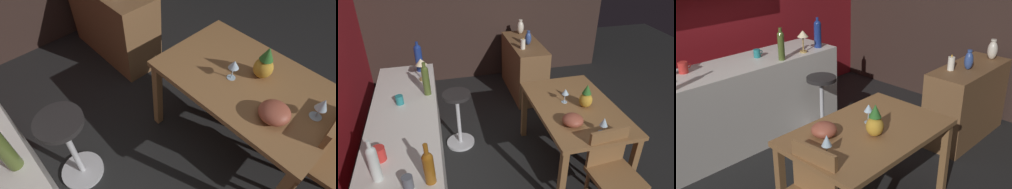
% 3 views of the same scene
% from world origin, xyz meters
% --- Properties ---
extents(ground_plane, '(9.00, 9.00, 0.00)m').
position_xyz_m(ground_plane, '(0.00, 0.00, 0.00)').
color(ground_plane, black).
extents(wall_side_right, '(0.10, 4.40, 2.60)m').
position_xyz_m(wall_side_right, '(2.55, 0.30, 1.30)').
color(wall_side_right, '#33231E').
rests_on(wall_side_right, ground_plane).
extents(dining_table, '(1.27, 0.82, 0.74)m').
position_xyz_m(dining_table, '(0.09, -0.34, 0.65)').
color(dining_table, olive).
rests_on(dining_table, ground_plane).
extents(kitchen_counter, '(2.10, 0.60, 0.90)m').
position_xyz_m(kitchen_counter, '(0.12, 1.35, 0.45)').
color(kitchen_counter, silver).
rests_on(kitchen_counter, ground_plane).
extents(sideboard_cabinet, '(1.10, 0.44, 0.82)m').
position_xyz_m(sideboard_cabinet, '(1.80, -0.30, 0.41)').
color(sideboard_cabinet, brown).
rests_on(sideboard_cabinet, ground_plane).
extents(chair_near_window, '(0.43, 0.43, 0.86)m').
position_xyz_m(chair_near_window, '(-0.62, -0.38, 0.49)').
color(chair_near_window, olive).
rests_on(chair_near_window, ground_plane).
extents(bar_stool, '(0.34, 0.34, 0.71)m').
position_xyz_m(bar_stool, '(0.71, 0.83, 0.38)').
color(bar_stool, '#262323').
rests_on(bar_stool, ground_plane).
extents(wine_glass_left, '(0.08, 0.08, 0.16)m').
position_xyz_m(wine_glass_left, '(-0.38, -0.37, 0.85)').
color(wine_glass_left, silver).
rests_on(wine_glass_left, dining_table).
extents(wine_glass_right, '(0.07, 0.07, 0.16)m').
position_xyz_m(wine_glass_right, '(0.19, -0.25, 0.86)').
color(wine_glass_right, silver).
rests_on(wine_glass_right, dining_table).
extents(pineapple_centerpiece, '(0.13, 0.13, 0.25)m').
position_xyz_m(pineapple_centerpiece, '(0.06, -0.42, 0.85)').
color(pineapple_centerpiece, gold).
rests_on(pineapple_centerpiece, dining_table).
extents(fruit_bowl, '(0.19, 0.19, 0.11)m').
position_xyz_m(fruit_bowl, '(-0.20, -0.16, 0.79)').
color(fruit_bowl, '#9E4C38').
rests_on(fruit_bowl, dining_table).
extents(wine_bottle_clear, '(0.07, 0.07, 0.32)m').
position_xyz_m(wine_bottle_clear, '(-0.66, 1.48, 1.05)').
color(wine_bottle_clear, silver).
rests_on(wine_bottle_clear, kitchen_counter).
extents(wine_bottle_olive, '(0.07, 0.07, 0.34)m').
position_xyz_m(wine_bottle_olive, '(0.43, 1.12, 1.07)').
color(wine_bottle_olive, '#475623').
rests_on(wine_bottle_olive, kitchen_counter).
extents(wine_bottle_cobalt, '(0.08, 0.08, 0.35)m').
position_xyz_m(wine_bottle_cobalt, '(1.00, 1.19, 1.07)').
color(wine_bottle_cobalt, navy).
rests_on(wine_bottle_cobalt, kitchen_counter).
extents(wine_bottle_amber, '(0.07, 0.07, 0.32)m').
position_xyz_m(wine_bottle_amber, '(-0.77, 1.13, 1.04)').
color(wine_bottle_amber, '#8C5114').
rests_on(wine_bottle_amber, kitchen_counter).
extents(cup_red, '(0.12, 0.09, 0.11)m').
position_xyz_m(cup_red, '(-0.46, 1.48, 0.95)').
color(cup_red, red).
rests_on(cup_red, kitchen_counter).
extents(cup_slate, '(0.11, 0.07, 0.09)m').
position_xyz_m(cup_slate, '(-0.79, 1.27, 0.95)').
color(cup_slate, '#515660').
rests_on(cup_slate, kitchen_counter).
extents(cup_teal, '(0.11, 0.07, 0.09)m').
position_xyz_m(cup_teal, '(0.30, 1.38, 0.94)').
color(cup_teal, teal).
rests_on(cup_teal, kitchen_counter).
extents(counter_lamp, '(0.12, 0.12, 0.25)m').
position_xyz_m(counter_lamp, '(0.76, 1.16, 1.09)').
color(counter_lamp, '#A58447').
rests_on(counter_lamp, kitchen_counter).
extents(pillar_candle_tall, '(0.07, 0.07, 0.16)m').
position_xyz_m(pillar_candle_tall, '(1.56, -0.21, 0.89)').
color(pillar_candle_tall, white).
rests_on(pillar_candle_tall, sideboard_cabinet).
extents(vase_ceramic_ivory, '(0.11, 0.11, 0.23)m').
position_xyz_m(vase_ceramic_ivory, '(2.19, -0.35, 0.93)').
color(vase_ceramic_ivory, beige).
rests_on(vase_ceramic_ivory, sideboard_cabinet).
extents(vase_ceramic_blue, '(0.09, 0.09, 0.21)m').
position_xyz_m(vase_ceramic_blue, '(1.70, -0.33, 0.92)').
color(vase_ceramic_blue, '#334C8C').
rests_on(vase_ceramic_blue, sideboard_cabinet).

